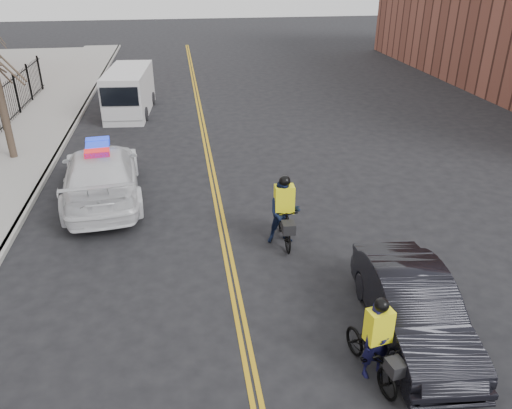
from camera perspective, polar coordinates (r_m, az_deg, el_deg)
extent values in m
plane|color=black|center=(12.08, -2.37, -10.13)|extent=(120.00, 120.00, 0.00)
cube|color=#C39316|center=(19.08, -5.41, 4.19)|extent=(0.10, 60.00, 0.01)
cube|color=#C39316|center=(19.09, -4.93, 4.22)|extent=(0.10, 60.00, 0.01)
cube|color=gray|center=(20.11, -27.03, 2.70)|extent=(3.00, 60.00, 0.15)
cube|color=gray|center=(19.68, -22.90, 3.06)|extent=(0.20, 60.00, 0.15)
cylinder|color=#35291F|center=(21.33, -26.98, 9.93)|extent=(0.28, 0.28, 4.00)
imported|color=white|center=(17.00, -17.25, 3.32)|extent=(3.03, 6.14, 1.72)
cube|color=#0C26CC|center=(16.67, -17.68, 6.29)|extent=(0.88, 1.64, 0.16)
imported|color=black|center=(10.97, 17.48, -11.18)|extent=(1.86, 4.45, 1.43)
cube|color=silver|center=(26.72, -14.28, 12.43)|extent=(2.30, 5.25, 2.18)
cube|color=silver|center=(24.64, -15.03, 10.75)|extent=(1.90, 0.91, 1.14)
cube|color=black|center=(24.14, -15.33, 11.80)|extent=(1.71, 0.23, 0.85)
cylinder|color=black|center=(25.64, -16.62, 9.82)|extent=(0.29, 0.68, 0.66)
cylinder|color=black|center=(25.32, -12.58, 10.08)|extent=(0.29, 0.68, 0.66)
cylinder|color=black|center=(28.51, -15.46, 11.57)|extent=(0.29, 0.68, 0.66)
cylinder|color=black|center=(28.21, -11.80, 11.81)|extent=(0.29, 0.68, 0.66)
imported|color=black|center=(10.07, 13.43, -16.33)|extent=(0.94, 1.88, 0.94)
imported|color=black|center=(9.85, 13.64, -14.88)|extent=(0.65, 0.49, 1.61)
cube|color=#FDF716|center=(9.62, 13.87, -13.29)|extent=(0.51, 0.39, 0.68)
sphere|color=black|center=(9.34, 14.17, -11.10)|extent=(0.27, 0.27, 0.27)
cube|color=black|center=(9.53, 15.65, -17.46)|extent=(0.35, 0.38, 0.25)
imported|color=black|center=(13.83, 3.17, -2.09)|extent=(0.62, 2.00, 1.19)
imported|color=black|center=(13.67, 3.21, -0.90)|extent=(0.92, 0.73, 1.84)
cube|color=#FDF716|center=(13.49, 3.25, 0.64)|extent=(0.54, 0.37, 0.77)
sphere|color=black|center=(13.27, 3.31, 2.68)|extent=(0.31, 0.31, 0.31)
cube|color=black|center=(13.09, 3.73, -2.66)|extent=(0.35, 0.39, 0.29)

